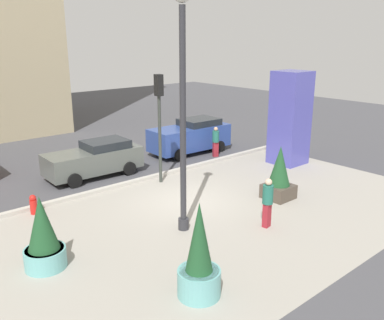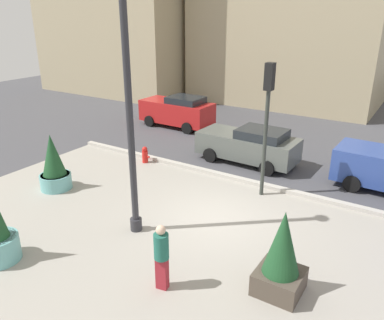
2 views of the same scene
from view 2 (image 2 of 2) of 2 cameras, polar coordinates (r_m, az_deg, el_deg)
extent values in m
plane|color=#47474C|center=(15.98, 10.30, -2.47)|extent=(60.00, 60.00, 0.00)
cube|color=#9E998E|center=(11.28, -1.90, -12.94)|extent=(18.00, 10.00, 0.02)
cube|color=#B7B2A8|center=(15.20, 9.03, -3.33)|extent=(18.00, 0.24, 0.16)
cylinder|color=#2D2D33|center=(12.13, -8.28, -9.41)|extent=(0.36, 0.36, 0.40)
cylinder|color=#2D2D33|center=(10.81, -9.23, 6.27)|extent=(0.20, 0.20, 7.19)
cube|color=#4C4238|center=(9.89, 12.78, -17.13)|extent=(1.08, 1.08, 0.58)
cylinder|color=#382819|center=(9.72, 12.91, -15.89)|extent=(1.03, 1.03, 0.04)
cone|color=#1E4C28|center=(9.26, 13.34, -11.82)|extent=(0.88, 0.88, 1.60)
cylinder|color=#6BB2B2|center=(15.50, -19.53, -3.00)|extent=(1.16, 1.16, 0.59)
cylinder|color=#382819|center=(15.39, -19.65, -2.07)|extent=(1.07, 1.07, 0.04)
cone|color=#1E4C28|center=(15.11, -20.02, 0.73)|extent=(0.87, 0.87, 1.57)
cylinder|color=red|center=(17.22, -6.97, 0.48)|extent=(0.26, 0.26, 0.55)
sphere|color=red|center=(17.10, -7.03, 1.60)|extent=(0.24, 0.24, 0.24)
cylinder|color=red|center=(17.11, -6.54, 0.46)|extent=(0.12, 0.10, 0.10)
cylinder|color=#333833|center=(13.74, 10.73, 2.19)|extent=(0.14, 0.14, 3.87)
cube|color=black|center=(13.17, 11.44, 12.04)|extent=(0.28, 0.32, 0.90)
sphere|color=green|center=(13.38, 11.63, 10.98)|extent=(0.18, 0.18, 0.18)
cylinder|color=black|center=(15.54, 22.63, -3.27)|extent=(0.65, 0.24, 0.64)
cylinder|color=black|center=(17.25, 24.04, -1.10)|extent=(0.65, 0.24, 0.64)
cube|color=red|center=(22.45, -2.29, 7.15)|extent=(4.30, 1.82, 1.19)
cube|color=#1E2328|center=(21.92, -0.94, 8.90)|extent=(1.95, 1.57, 0.35)
cylinder|color=black|center=(22.71, -6.30, 5.77)|extent=(0.64, 0.23, 0.64)
cylinder|color=black|center=(24.04, -3.64, 6.73)|extent=(0.64, 0.23, 0.64)
cylinder|color=black|center=(21.17, -0.72, 4.75)|extent=(0.64, 0.23, 0.64)
cylinder|color=black|center=(22.59, 1.78, 5.81)|extent=(0.64, 0.23, 0.64)
cube|color=#565B56|center=(17.16, 8.19, 2.08)|extent=(4.46, 1.89, 0.98)
cube|color=#1E2328|center=(16.69, 10.35, 3.85)|extent=(2.03, 1.61, 0.37)
cylinder|color=black|center=(17.19, 2.72, 0.74)|extent=(0.65, 0.24, 0.64)
cylinder|color=black|center=(18.64, 5.57, 2.32)|extent=(0.65, 0.24, 0.64)
cylinder|color=black|center=(16.04, 11.07, -1.19)|extent=(0.65, 0.24, 0.64)
cylinder|color=black|center=(17.58, 13.39, 0.65)|extent=(0.65, 0.24, 0.64)
cube|color=maroon|center=(9.69, -4.45, -16.38)|extent=(0.31, 0.25, 0.87)
cylinder|color=#236656|center=(9.25, -4.58, -12.66)|extent=(0.42, 0.42, 0.65)
sphere|color=beige|center=(9.01, -4.67, -10.32)|extent=(0.23, 0.23, 0.23)
camera|label=1|loc=(15.44, -67.40, 8.38)|focal=39.32mm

